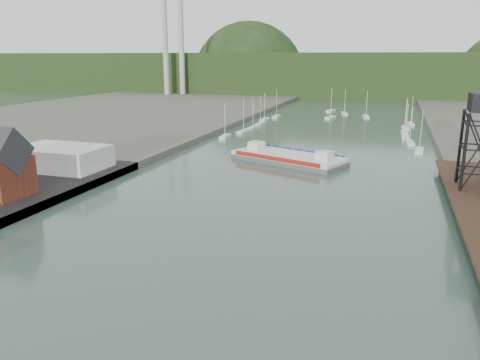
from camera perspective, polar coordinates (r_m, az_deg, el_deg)
The scene contains 5 objects.
white_shed at distance 103.06m, azimuth -21.00°, elevation 2.59°, with size 18.00×12.00×4.50m, color silver.
marina_sailboats at distance 169.39m, azimuth 11.11°, elevation 6.56°, with size 57.71×92.65×0.90m.
smokestacks at distance 289.57m, azimuth -8.12°, elevation 15.91°, with size 11.20×8.20×60.00m.
distant_hills at distance 330.57m, azimuth 14.14°, elevation 12.07°, with size 500.00×120.00×80.00m.
chain_ferry at distance 109.79m, azimuth 5.93°, elevation 2.73°, with size 28.32×19.46×3.79m.
Camera 1 is at (20.21, -28.05, 24.03)m, focal length 35.00 mm.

